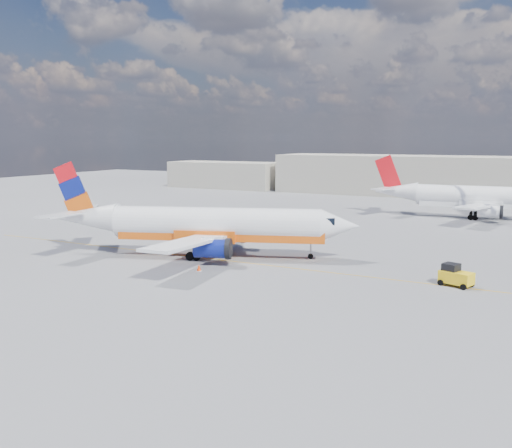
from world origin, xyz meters
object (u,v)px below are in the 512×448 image
at_px(second_jet, 481,198).
at_px(gse_tug, 455,276).
at_px(traffic_cone, 199,268).
at_px(main_jet, 207,225).

relative_size(second_jet, gse_tug, 10.79).
bearing_deg(traffic_cone, second_jet, 68.91).
height_order(main_jet, gse_tug, main_jet).
relative_size(main_jet, traffic_cone, 50.91).
height_order(second_jet, traffic_cone, second_jet).
xyz_separation_m(gse_tug, traffic_cone, (-20.76, -5.15, -0.54)).
distance_m(main_jet, traffic_cone, 7.08).
bearing_deg(traffic_cone, main_jet, 115.87).
relative_size(main_jet, gse_tug, 11.06).
bearing_deg(second_jet, gse_tug, -90.42).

